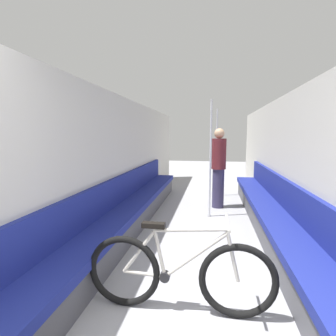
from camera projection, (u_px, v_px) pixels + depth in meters
The scene contains 8 objects.
wall_left at pixel (116, 161), 4.42m from camera, with size 0.10×10.37×2.20m, color beige.
wall_right at pixel (293, 164), 3.96m from camera, with size 0.10×10.37×2.20m, color beige.
bench_seat_row_left at pixel (131, 210), 4.41m from camera, with size 0.49×5.96×0.87m.
bench_seat_row_right at pixel (273, 217), 4.03m from camera, with size 0.49×5.96×0.87m.
bicycle at pixel (179, 274), 2.26m from camera, with size 1.65×0.46×0.85m.
grab_pole_near at pixel (210, 161), 4.87m from camera, with size 0.08×0.08×2.18m.
grab_pole_far at pixel (216, 154), 6.58m from camera, with size 0.08×0.08×2.18m.
passenger_standing at pixel (219, 167), 5.52m from camera, with size 0.30×0.30×1.68m.
Camera 1 is at (0.19, -0.61, 1.54)m, focal length 28.00 mm.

